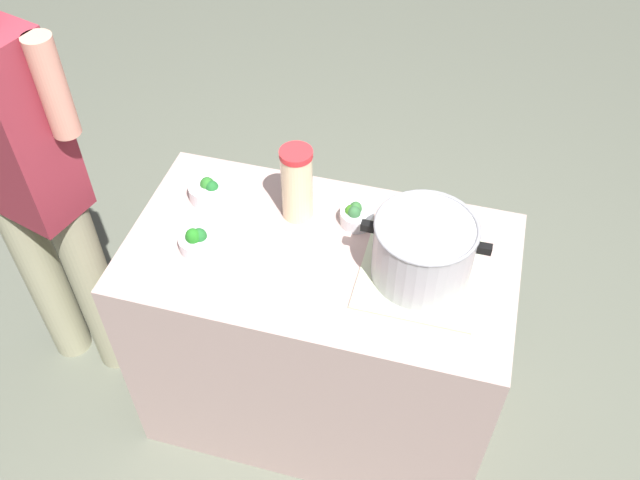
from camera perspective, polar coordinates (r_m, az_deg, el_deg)
ground_plane at (r=2.72m, az=-0.00°, el=-13.18°), size 8.00×8.00×0.00m
counter_slab at (r=2.35m, az=-0.00°, el=-7.98°), size 1.15×0.63×0.86m
dish_cloth at (r=1.98m, az=8.22°, el=-2.74°), size 0.33×0.34×0.01m
cooking_pot at (r=1.90m, az=8.55°, el=-0.73°), size 0.35×0.28×0.19m
lemonade_pitcher at (r=2.04m, az=-1.92°, el=4.68°), size 0.10×0.10×0.25m
broccoli_bowl_front at (r=2.04m, az=-10.13°, el=-0.06°), size 0.11×0.11×0.08m
broccoli_bowl_center at (r=2.19m, az=-9.17°, el=4.09°), size 0.12×0.12×0.08m
broccoli_bowl_back at (r=2.08m, az=2.99°, el=2.05°), size 0.10×0.10×0.07m
person_cook at (r=2.34m, az=-23.02°, el=4.43°), size 0.50×0.28×1.65m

